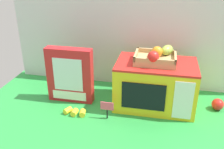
{
  "coord_description": "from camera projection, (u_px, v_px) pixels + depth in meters",
  "views": [
    {
      "loc": [
        0.17,
        -1.28,
        0.79
      ],
      "look_at": [
        -0.1,
        0.01,
        0.18
      ],
      "focal_mm": 41.09,
      "sensor_mm": 36.0,
      "label": 1
    }
  ],
  "objects": [
    {
      "name": "food_groups_crate",
      "position": [
        157.0,
        57.0,
        1.38
      ],
      "size": [
        0.22,
        0.21,
        0.09
      ],
      "color": "tan",
      "rests_on": "toy_microwave"
    },
    {
      "name": "loose_toy_banana",
      "position": [
        75.0,
        112.0,
        1.4
      ],
      "size": [
        0.13,
        0.06,
        0.03
      ],
      "color": "yellow",
      "rests_on": "ground"
    },
    {
      "name": "loose_toy_apple",
      "position": [
        218.0,
        104.0,
        1.44
      ],
      "size": [
        0.07,
        0.07,
        0.07
      ],
      "primitive_type": "sphere",
      "color": "red",
      "rests_on": "ground"
    },
    {
      "name": "cookie_set_box",
      "position": [
        70.0,
        75.0,
        1.49
      ],
      "size": [
        0.27,
        0.07,
        0.33
      ],
      "color": "red",
      "rests_on": "ground"
    },
    {
      "name": "toy_microwave",
      "position": [
        155.0,
        84.0,
        1.45
      ],
      "size": [
        0.44,
        0.29,
        0.26
      ],
      "color": "yellow",
      "rests_on": "ground"
    },
    {
      "name": "ground_plane",
      "position": [
        128.0,
        104.0,
        1.5
      ],
      "size": [
        1.7,
        1.7,
        0.0
      ],
      "primitive_type": "plane",
      "color": "green",
      "rests_on": "ground"
    },
    {
      "name": "price_sign",
      "position": [
        107.0,
        108.0,
        1.35
      ],
      "size": [
        0.07,
        0.01,
        0.1
      ],
      "color": "black",
      "rests_on": "ground"
    },
    {
      "name": "display_back_panel",
      "position": [
        136.0,
        35.0,
        1.61
      ],
      "size": [
        1.61,
        0.03,
        0.68
      ],
      "primitive_type": "cube",
      "color": "silver",
      "rests_on": "ground"
    }
  ]
}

